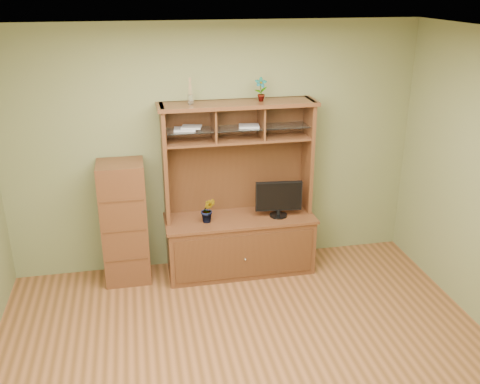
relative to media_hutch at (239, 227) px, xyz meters
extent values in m
cube|color=brown|center=(-0.22, -1.73, -0.53)|extent=(4.50, 4.00, 0.02)
cube|color=white|center=(-0.22, -1.73, 2.19)|extent=(4.50, 4.00, 0.02)
cube|color=olive|center=(-0.22, 0.28, 0.83)|extent=(4.50, 0.02, 2.70)
cube|color=#4D2716|center=(0.00, -0.02, -0.21)|extent=(1.60, 0.55, 0.62)
cube|color=#3E2110|center=(0.00, -0.30, -0.21)|extent=(1.50, 0.01, 0.50)
sphere|color=silver|center=(0.00, -0.32, -0.24)|extent=(0.02, 0.02, 0.02)
cube|color=#4D2716|center=(0.00, -0.02, 0.11)|extent=(1.64, 0.59, 0.03)
cube|color=#4D2716|center=(-0.78, 0.08, 0.75)|extent=(0.04, 0.35, 1.25)
cube|color=#4D2716|center=(0.78, 0.08, 0.75)|extent=(0.04, 0.35, 1.25)
cube|color=#3E2110|center=(0.00, 0.24, 0.75)|extent=(1.52, 0.02, 1.25)
cube|color=#4D2716|center=(0.00, 0.08, 1.36)|extent=(1.66, 0.40, 0.04)
cube|color=#4D2716|center=(0.00, 0.08, 0.98)|extent=(1.52, 0.32, 0.02)
cube|color=#4D2716|center=(-0.25, 0.08, 1.16)|extent=(0.02, 0.31, 0.35)
cube|color=#4D2716|center=(0.25, 0.08, 1.16)|extent=(0.02, 0.31, 0.35)
cube|color=silver|center=(0.00, 0.07, 1.11)|extent=(1.50, 0.27, 0.01)
cylinder|color=black|center=(0.42, -0.08, 0.14)|extent=(0.19, 0.19, 0.02)
cylinder|color=black|center=(0.42, -0.08, 0.18)|extent=(0.04, 0.04, 0.06)
cube|color=black|center=(0.42, -0.08, 0.36)|extent=(0.50, 0.09, 0.33)
imported|color=#2B5D20|center=(-0.36, -0.08, 0.27)|extent=(0.18, 0.15, 0.28)
imported|color=#406924|center=(0.24, 0.08, 1.50)|extent=(0.14, 0.11, 0.25)
cylinder|color=silver|center=(-0.49, 0.08, 1.43)|extent=(0.05, 0.05, 0.10)
cylinder|color=#A97C54|center=(-0.49, 0.08, 1.56)|extent=(0.03, 0.03, 0.17)
cube|color=silver|center=(-0.56, 0.08, 1.12)|extent=(0.24, 0.19, 0.02)
cube|color=silver|center=(-0.49, 0.08, 1.14)|extent=(0.23, 0.20, 0.02)
cube|color=silver|center=(0.12, 0.08, 1.12)|extent=(0.23, 0.20, 0.02)
cube|color=#4D2716|center=(-1.24, 0.04, 0.15)|extent=(0.48, 0.43, 1.34)
cube|color=#3E2110|center=(-1.24, -0.18, -0.19)|extent=(0.44, 0.01, 0.02)
cube|color=#3E2110|center=(-1.24, -0.18, 0.15)|extent=(0.44, 0.01, 0.01)
cube|color=#3E2110|center=(-1.24, -0.18, 0.48)|extent=(0.44, 0.01, 0.02)
camera|label=1|loc=(-1.06, -5.26, 2.54)|focal=40.00mm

